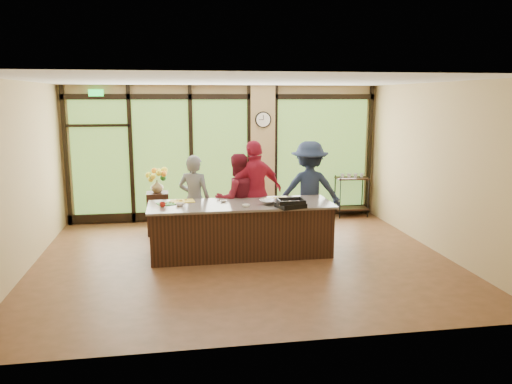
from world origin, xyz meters
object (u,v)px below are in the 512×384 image
object	(u,v)px
cook_left	(194,200)
bar_cart	(352,191)
flower_stand	(158,213)
roasting_pan	(291,205)
cook_right	(309,190)
island_base	(241,230)

from	to	relation	value
cook_left	bar_cart	world-z (taller)	cook_left
flower_stand	bar_cart	distance (m)	4.49
roasting_pan	bar_cart	bearing A→B (deg)	37.14
cook_right	bar_cart	world-z (taller)	cook_right
roasting_pan	bar_cart	xyz separation A→B (m)	(2.14, 2.92, -0.35)
cook_right	island_base	bearing A→B (deg)	38.97
roasting_pan	bar_cart	distance (m)	3.63
island_base	cook_left	size ratio (longest dim) A/B	1.83
island_base	roasting_pan	world-z (taller)	roasting_pan
cook_left	flower_stand	xyz separation A→B (m)	(-0.71, 0.80, -0.42)
island_base	roasting_pan	distance (m)	1.05
cook_right	bar_cart	xyz separation A→B (m)	(1.47, 1.64, -0.35)
cook_right	flower_stand	distance (m)	3.08
island_base	cook_right	world-z (taller)	cook_right
cook_left	roasting_pan	size ratio (longest dim) A/B	3.86
island_base	flower_stand	xyz separation A→B (m)	(-1.48, 1.58, -0.01)
island_base	roasting_pan	xyz separation A→B (m)	(0.78, -0.47, 0.52)
cook_left	bar_cart	bearing A→B (deg)	-132.09
island_base	flower_stand	distance (m)	2.17
flower_stand	bar_cart	xyz separation A→B (m)	(4.40, 0.87, 0.18)
island_base	cook_right	xyz separation A→B (m)	(1.45, 0.81, 0.52)
cook_left	cook_right	bearing A→B (deg)	-155.66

